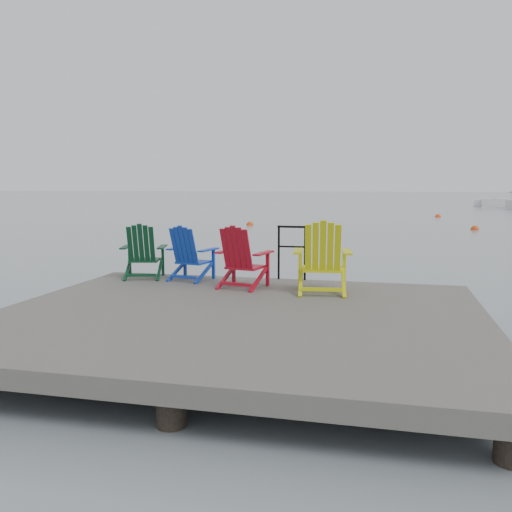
% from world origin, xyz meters
% --- Properties ---
extents(ground, '(400.00, 400.00, 0.00)m').
position_xyz_m(ground, '(0.00, 0.00, 0.00)').
color(ground, slate).
rests_on(ground, ground).
extents(dock, '(6.00, 5.00, 1.40)m').
position_xyz_m(dock, '(0.00, 0.00, 0.35)').
color(dock, '#312E2C').
rests_on(dock, ground).
extents(handrail, '(0.48, 0.04, 0.90)m').
position_xyz_m(handrail, '(0.25, 2.45, 1.04)').
color(handrail, black).
rests_on(handrail, dock).
extents(chair_green, '(0.84, 0.80, 0.91)m').
position_xyz_m(chair_green, '(-2.20, 1.98, 0.96)').
color(chair_green, '#09321B').
rests_on(chair_green, dock).
extents(chair_blue, '(0.81, 0.76, 0.89)m').
position_xyz_m(chair_blue, '(-1.37, 1.98, 0.95)').
color(chair_blue, '#0F34A5').
rests_on(chair_blue, dock).
extents(chair_red, '(0.85, 0.80, 0.94)m').
position_xyz_m(chair_red, '(-0.37, 1.54, 0.97)').
color(chair_red, '#9F0B1C').
rests_on(chair_red, dock).
extents(chair_yellow, '(0.90, 0.85, 1.04)m').
position_xyz_m(chair_yellow, '(0.88, 1.39, 1.03)').
color(chair_yellow, '#BFC40A').
rests_on(chair_yellow, dock).
extents(buoy_a, '(0.39, 0.39, 0.39)m').
position_xyz_m(buoy_a, '(5.89, 20.86, 0.00)').
color(buoy_a, '#C83B0B').
rests_on(buoy_a, ground).
extents(buoy_b, '(0.38, 0.38, 0.38)m').
position_xyz_m(buoy_b, '(-5.18, 21.31, 0.00)').
color(buoy_b, '#D43E0C').
rests_on(buoy_b, ground).
extents(buoy_d, '(0.40, 0.40, 0.40)m').
position_xyz_m(buoy_d, '(5.19, 31.61, 0.00)').
color(buoy_d, red).
rests_on(buoy_d, ground).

